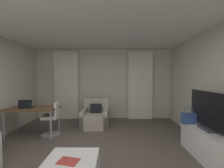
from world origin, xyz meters
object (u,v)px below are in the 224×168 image
at_px(desk, 33,110).
at_px(tv_console, 209,145).
at_px(magazine_open, 68,161).
at_px(armchair, 95,118).
at_px(handbag_primary, 189,118).
at_px(desk_chair, 52,121).
at_px(laptop, 26,106).
at_px(tv_flatscreen, 208,112).

bearing_deg(desk, tv_console, -15.73).
bearing_deg(desk, magazine_open, -51.38).
relative_size(armchair, tv_console, 0.66).
relative_size(desk, tv_console, 0.97).
relative_size(tv_console, handbag_primary, 3.55).
relative_size(desk_chair, laptop, 2.50).
relative_size(desk_chair, tv_console, 0.67).
bearing_deg(magazine_open, tv_flatscreen, 18.33).
relative_size(armchair, handbag_primary, 2.35).
relative_size(armchair, magazine_open, 2.72).
distance_m(tv_flatscreen, handbag_primary, 0.49).
bearing_deg(laptop, handbag_primary, -8.31).
bearing_deg(laptop, armchair, 27.61).
xyz_separation_m(armchair, tv_console, (2.36, -1.89, -0.00)).
bearing_deg(tv_console, armchair, 141.29).
xyz_separation_m(desk, tv_console, (3.90, -1.10, -0.42)).
bearing_deg(handbag_primary, desk, 170.23).
xyz_separation_m(laptop, magazine_open, (1.61, -1.77, -0.42)).
xyz_separation_m(armchair, handbag_primary, (2.21, -1.44, 0.39)).
distance_m(laptop, magazine_open, 2.43).
relative_size(desk_chair, magazine_open, 2.77).
relative_size(armchair, desk_chair, 0.98).
height_order(desk, tv_console, desk).
distance_m(magazine_open, tv_console, 2.54).
distance_m(magazine_open, handbag_primary, 2.58).
height_order(desk_chair, tv_console, desk_chair).
relative_size(desk, laptop, 3.58).
distance_m(armchair, tv_flatscreen, 3.06).
bearing_deg(desk, laptop, -147.93).
distance_m(desk, magazine_open, 2.39).
xyz_separation_m(desk, handbag_primary, (3.75, -0.65, -0.02)).
height_order(desk_chair, handbag_primary, handbag_primary).
distance_m(desk, tv_flatscreen, 4.05).
height_order(armchair, laptop, laptop).
xyz_separation_m(desk, laptop, (-0.13, -0.08, 0.11)).
xyz_separation_m(desk_chair, tv_console, (3.43, -1.15, -0.12)).
height_order(desk, desk_chair, desk_chair).
relative_size(magazine_open, tv_flatscreen, 0.28).
xyz_separation_m(magazine_open, handbag_primary, (2.27, 1.21, 0.29)).
height_order(magazine_open, handbag_primary, handbag_primary).
xyz_separation_m(armchair, tv_flatscreen, (2.36, -1.85, 0.62)).
distance_m(desk, tv_console, 4.07).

